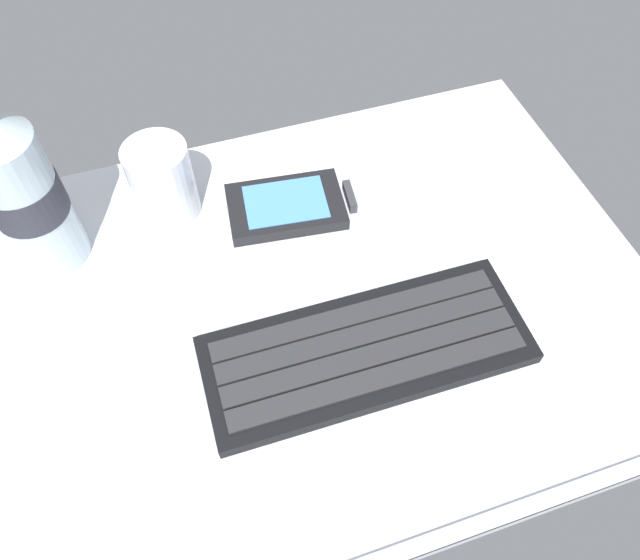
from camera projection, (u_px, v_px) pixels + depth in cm
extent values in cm
cube|color=silver|center=(320.00, 303.00, 58.85)|extent=(64.00, 48.00, 2.00)
cube|color=silver|center=(418.00, 546.00, 45.12)|extent=(64.00, 1.20, 0.80)
cube|color=black|center=(366.00, 350.00, 54.07)|extent=(29.14, 11.37, 1.40)
cube|color=#28282B|center=(354.00, 315.00, 55.15)|extent=(26.70, 2.35, 0.30)
cube|color=#28282B|center=(363.00, 335.00, 53.96)|extent=(26.70, 2.35, 0.30)
cube|color=#28282B|center=(371.00, 356.00, 52.77)|extent=(26.70, 2.35, 0.30)
cube|color=#28282B|center=(380.00, 378.00, 51.58)|extent=(26.70, 2.35, 0.30)
cube|color=black|center=(290.00, 205.00, 63.72)|extent=(12.80, 8.94, 1.40)
cube|color=#4C8CEA|center=(290.00, 201.00, 63.10)|extent=(9.03, 6.87, 0.10)
cube|color=#333338|center=(350.00, 196.00, 64.44)|extent=(1.24, 3.87, 1.12)
cylinder|color=silver|center=(162.00, 182.00, 60.81)|extent=(6.40, 6.40, 8.50)
cylinder|color=red|center=(165.00, 188.00, 61.62)|extent=(5.50, 5.50, 6.12)
cylinder|color=silver|center=(28.00, 202.00, 54.92)|extent=(6.60, 6.60, 15.00)
cylinder|color=#2D2D38|center=(25.00, 197.00, 54.30)|extent=(6.73, 6.73, 3.80)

